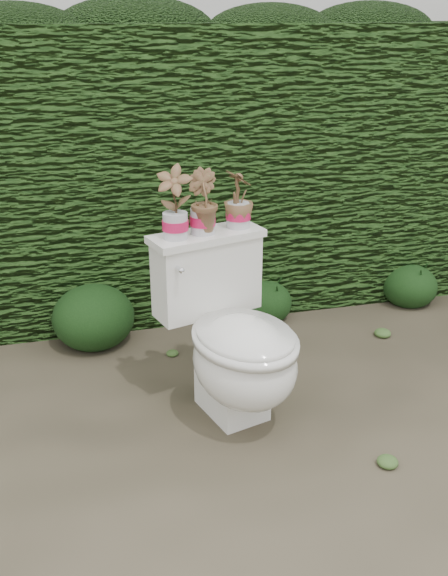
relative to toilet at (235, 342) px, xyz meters
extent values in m
plane|color=brown|center=(-0.14, -0.18, -0.36)|extent=(60.00, 60.00, 0.00)
cube|color=#31591D|center=(-0.14, 1.42, 0.44)|extent=(8.00, 1.00, 1.60)
cube|color=silver|center=(-0.01, 0.02, -0.26)|extent=(0.29, 0.35, 0.20)
ellipsoid|color=silver|center=(0.02, -0.08, -0.06)|extent=(0.53, 0.60, 0.39)
cube|color=silver|center=(-0.06, 0.23, 0.22)|extent=(0.50, 0.29, 0.34)
cube|color=silver|center=(-0.06, 0.23, 0.40)|extent=(0.53, 0.32, 0.03)
cylinder|color=silver|center=(-0.22, 0.09, 0.32)|extent=(0.03, 0.06, 0.02)
sphere|color=silver|center=(-0.21, 0.06, 0.32)|extent=(0.03, 0.03, 0.03)
imported|color=#27621E|center=(-0.21, 0.19, 0.57)|extent=(0.18, 0.16, 0.29)
imported|color=#27621E|center=(-0.08, 0.23, 0.55)|extent=(0.17, 0.18, 0.26)
imported|color=#27621E|center=(0.09, 0.27, 0.54)|extent=(0.17, 0.17, 0.24)
ellipsoid|color=#1B3B14|center=(-0.55, 0.84, -0.18)|extent=(0.44, 0.44, 0.35)
ellipsoid|color=#1B3B14|center=(0.43, 0.90, -0.23)|extent=(0.32, 0.32, 0.26)
ellipsoid|color=#1B3B14|center=(1.36, 0.90, -0.22)|extent=(0.33, 0.33, 0.27)
camera|label=1|loc=(-0.64, -2.33, 1.28)|focal=40.00mm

